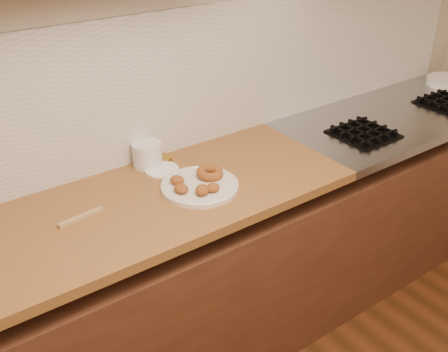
% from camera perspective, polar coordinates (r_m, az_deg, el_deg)
% --- Properties ---
extents(wall_back, '(4.00, 0.02, 2.70)m').
position_cam_1_polar(wall_back, '(2.16, -6.27, 13.72)').
color(wall_back, tan).
rests_on(wall_back, ground).
extents(base_cabinet, '(3.60, 0.60, 0.77)m').
position_cam_1_polar(base_cabinet, '(2.38, -1.19, -10.90)').
color(base_cabinet, '#532E19').
rests_on(base_cabinet, floor).
extents(butcher_block, '(2.30, 0.62, 0.04)m').
position_cam_1_polar(butcher_block, '(1.87, -18.09, -6.37)').
color(butcher_block, brown).
rests_on(butcher_block, base_cabinet).
extents(stovetop, '(1.30, 0.62, 0.04)m').
position_cam_1_polar(stovetop, '(2.84, 18.32, 6.23)').
color(stovetop, '#9EA0A5').
rests_on(stovetop, base_cabinet).
extents(backsplash, '(3.60, 0.02, 0.60)m').
position_cam_1_polar(backsplash, '(2.19, -5.89, 9.88)').
color(backsplash, beige).
rests_on(backsplash, wall_back).
extents(burner_grates, '(0.91, 0.26, 0.03)m').
position_cam_1_polar(burner_grates, '(2.77, 19.39, 6.14)').
color(burner_grates, black).
rests_on(burner_grates, stovetop).
extents(donut_plate, '(0.30, 0.30, 0.02)m').
position_cam_1_polar(donut_plate, '(2.01, -2.65, -1.12)').
color(donut_plate, beige).
rests_on(donut_plate, butcher_block).
extents(ring_donut, '(0.15, 0.15, 0.05)m').
position_cam_1_polar(ring_donut, '(2.05, -1.57, 0.37)').
color(ring_donut, '#965621').
rests_on(ring_donut, donut_plate).
extents(fried_dough_chunks, '(0.16, 0.19, 0.04)m').
position_cam_1_polar(fried_dough_chunks, '(1.95, -3.40, -1.17)').
color(fried_dough_chunks, '#965621').
rests_on(fried_dough_chunks, donut_plate).
extents(plastic_tub, '(0.16, 0.16, 0.10)m').
position_cam_1_polar(plastic_tub, '(2.17, -8.37, 2.34)').
color(plastic_tub, silver).
rests_on(plastic_tub, butcher_block).
extents(tub_lid, '(0.15, 0.15, 0.01)m').
position_cam_1_polar(tub_lid, '(2.15, -6.78, 0.69)').
color(tub_lid, white).
rests_on(tub_lid, butcher_block).
extents(brass_jar_lid, '(0.09, 0.09, 0.01)m').
position_cam_1_polar(brass_jar_lid, '(2.23, -6.59, 1.96)').
color(brass_jar_lid, '#AF8728').
rests_on(brass_jar_lid, butcher_block).
extents(wooden_utensil, '(0.17, 0.04, 0.01)m').
position_cam_1_polar(wooden_utensil, '(1.90, -15.32, -4.36)').
color(wooden_utensil, '#9F7F4E').
rests_on(wooden_utensil, butcher_block).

